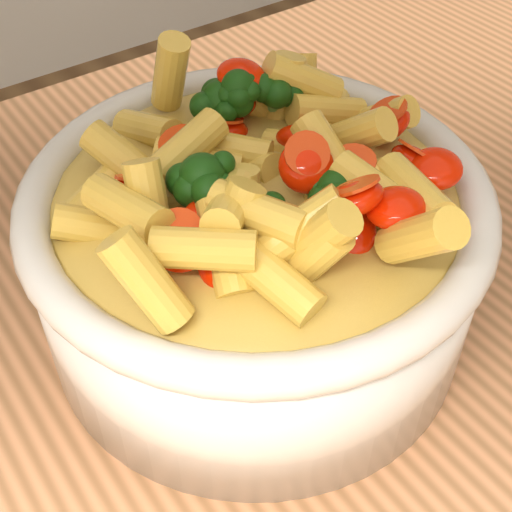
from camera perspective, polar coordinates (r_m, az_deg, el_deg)
table at (r=0.53m, az=3.62°, el=-15.47°), size 1.20×0.80×0.90m
serving_bowl at (r=0.43m, az=0.00°, el=0.14°), size 0.27×0.27×0.12m
pasta_salad at (r=0.38m, az=0.00°, el=7.84°), size 0.21×0.21×0.05m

